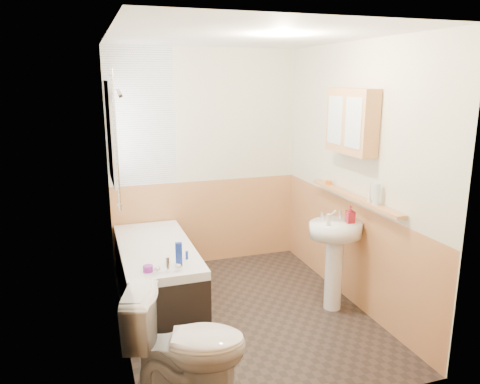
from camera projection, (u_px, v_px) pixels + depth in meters
name	position (u px, v px, depth m)	size (l,w,h in m)	color
floor	(245.00, 314.00, 4.42)	(2.80, 2.80, 0.00)	black
ceiling	(246.00, 36.00, 3.82)	(2.80, 2.80, 0.00)	white
wall_back	(206.00, 159.00, 5.42)	(2.20, 0.02, 2.50)	beige
wall_front	(322.00, 234.00, 2.82)	(2.20, 0.02, 2.50)	beige
wall_left	(116.00, 194.00, 3.78)	(0.02, 2.80, 2.50)	beige
wall_right	(355.00, 177.00, 4.46)	(0.02, 2.80, 2.50)	beige
wainscot_right	(349.00, 251.00, 4.63)	(0.01, 2.80, 1.00)	tan
wainscot_front	(315.00, 343.00, 3.02)	(2.20, 0.01, 1.00)	tan
wainscot_back	(207.00, 222.00, 5.58)	(2.20, 0.01, 1.00)	tan
tile_cladding_left	(119.00, 194.00, 3.79)	(0.01, 2.80, 2.50)	white
tile_return_back	(140.00, 118.00, 5.06)	(0.75, 0.01, 1.50)	white
window	(111.00, 132.00, 4.57)	(0.03, 0.79, 0.99)	white
bathtub	(157.00, 271.00, 4.66)	(0.70, 1.58, 0.70)	black
shower_riser	(117.00, 130.00, 4.16)	(0.11, 0.09, 1.28)	silver
toilet	(187.00, 346.00, 3.17)	(0.46, 0.82, 0.80)	white
sink	(335.00, 247.00, 4.39)	(0.51, 0.41, 0.98)	white
pine_shelf	(353.00, 197.00, 4.39)	(0.10, 1.45, 0.03)	tan
medicine_cabinet	(352.00, 121.00, 4.27)	(0.17, 0.65, 0.59)	tan
foam_can	(377.00, 194.00, 4.03)	(0.06, 0.06, 0.19)	silver
green_bottle	(370.00, 191.00, 4.13)	(0.04, 0.04, 0.19)	silver
black_jar	(328.00, 183.00, 4.82)	(0.06, 0.06, 0.04)	orange
soap_bottle	(350.00, 219.00, 4.31)	(0.07, 0.16, 0.07)	maroon
clear_bottle	(328.00, 220.00, 4.22)	(0.04, 0.04, 0.11)	silver
blue_gel	(179.00, 254.00, 4.08)	(0.06, 0.04, 0.21)	#19339E
cream_jar	(148.00, 269.00, 3.97)	(0.08, 0.08, 0.05)	purple
orange_bottle	(187.00, 255.00, 4.24)	(0.03, 0.03, 0.08)	#19339E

